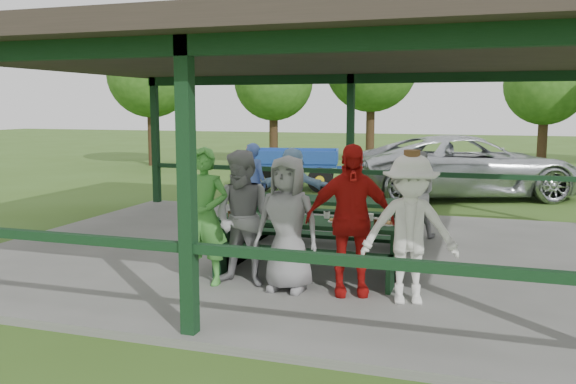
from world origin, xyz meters
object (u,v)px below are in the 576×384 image
(spectator_lblue, at_px, (293,188))
(picnic_table_far, at_px, (331,214))
(contestant_white_fedora, at_px, (410,229))
(farm_trailer, at_px, (293,168))
(contestant_red, at_px, (350,220))
(pickup_truck, at_px, (469,166))
(picnic_table_near, at_px, (312,239))
(contestant_grey_mid, at_px, (287,224))
(contestant_green, at_px, (205,216))
(contestant_grey_left, at_px, (244,218))
(spectator_grey, at_px, (416,194))
(spectator_blue, at_px, (254,183))

(spectator_lblue, bearing_deg, picnic_table_far, 139.77)
(contestant_white_fedora, xyz_separation_m, farm_trailer, (-4.59, 9.89, -0.36))
(contestant_red, relative_size, pickup_truck, 0.31)
(picnic_table_near, distance_m, contestant_grey_mid, 0.96)
(spectator_lblue, bearing_deg, contestant_green, 93.07)
(contestant_grey_left, distance_m, spectator_lblue, 3.80)
(spectator_grey, bearing_deg, picnic_table_near, 60.34)
(picnic_table_far, bearing_deg, farm_trailer, 112.71)
(contestant_green, relative_size, contestant_white_fedora, 0.99)
(spectator_blue, distance_m, pickup_truck, 6.85)
(spectator_blue, bearing_deg, contestant_white_fedora, 149.65)
(contestant_green, height_order, spectator_lblue, contestant_green)
(picnic_table_far, relative_size, contestant_grey_mid, 1.65)
(contestant_grey_mid, relative_size, pickup_truck, 0.29)
(picnic_table_near, xyz_separation_m, contestant_white_fedora, (1.45, -0.90, 0.41))
(contestant_red, height_order, spectator_blue, contestant_red)
(spectator_blue, bearing_deg, farm_trailer, -61.13)
(contestant_grey_left, bearing_deg, pickup_truck, 78.44)
(contestant_red, relative_size, contestant_white_fedora, 1.03)
(contestant_white_fedora, relative_size, pickup_truck, 0.31)
(picnic_table_far, distance_m, spectator_lblue, 1.39)
(picnic_table_far, xyz_separation_m, farm_trailer, (-2.92, 6.98, 0.04))
(picnic_table_far, distance_m, contestant_grey_left, 2.90)
(contestant_red, relative_size, farm_trailer, 0.52)
(pickup_truck, bearing_deg, spectator_blue, 123.90)
(picnic_table_near, relative_size, contestant_grey_mid, 1.58)
(picnic_table_near, relative_size, picnic_table_far, 0.96)
(contestant_grey_mid, height_order, pickup_truck, contestant_grey_mid)
(contestant_white_fedora, height_order, farm_trailer, contestant_white_fedora)
(pickup_truck, xyz_separation_m, farm_trailer, (-4.97, 0.13, -0.21))
(picnic_table_far, xyz_separation_m, contestant_grey_left, (-0.45, -2.84, 0.40))
(contestant_grey_mid, bearing_deg, farm_trailer, 110.18)
(contestant_red, xyz_separation_m, farm_trailer, (-3.85, 9.76, -0.41))
(contestant_green, bearing_deg, spectator_lblue, 88.13)
(contestant_grey_mid, height_order, farm_trailer, contestant_grey_mid)
(contestant_grey_mid, height_order, contestant_red, contestant_red)
(spectator_lblue, bearing_deg, contestant_white_fedora, 127.60)
(spectator_grey, height_order, farm_trailer, spectator_grey)
(farm_trailer, bearing_deg, spectator_blue, -92.36)
(spectator_grey, bearing_deg, contestant_red, 75.17)
(contestant_grey_mid, relative_size, spectator_blue, 1.07)
(contestant_grey_left, height_order, contestant_red, contestant_red)
(contestant_grey_left, relative_size, contestant_grey_mid, 1.03)
(farm_trailer, bearing_deg, pickup_truck, -13.87)
(contestant_white_fedora, bearing_deg, contestant_grey_left, 165.14)
(contestant_grey_mid, distance_m, pickup_truck, 9.91)
(spectator_blue, bearing_deg, contestant_red, 144.05)
(spectator_blue, relative_size, pickup_truck, 0.27)
(contestant_red, bearing_deg, contestant_grey_left, 164.42)
(spectator_grey, distance_m, farm_trailer, 7.44)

